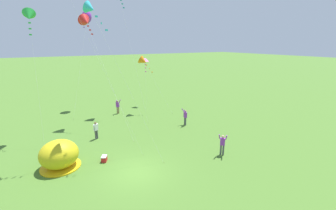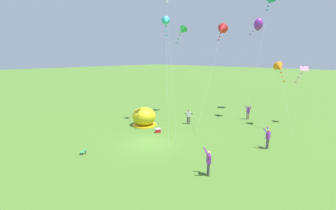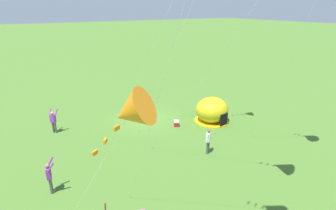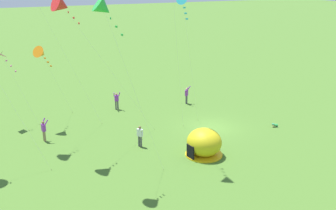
{
  "view_description": "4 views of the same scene",
  "coord_description": "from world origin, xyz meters",
  "px_view_note": "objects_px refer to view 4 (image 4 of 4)",
  "views": [
    {
      "loc": [
        -5.15,
        -13.27,
        8.9
      ],
      "look_at": [
        3.61,
        1.79,
        4.01
      ],
      "focal_mm": 24.0,
      "sensor_mm": 36.0,
      "label": 1
    },
    {
      "loc": [
        14.29,
        -13.04,
        7.78
      ],
      "look_at": [
        -0.11,
        2.62,
        3.17
      ],
      "focal_mm": 24.0,
      "sensor_mm": 36.0,
      "label": 2
    },
    {
      "loc": [
        8.91,
        18.73,
        9.07
      ],
      "look_at": [
        -0.45,
        3.25,
        2.22
      ],
      "focal_mm": 28.0,
      "sensor_mm": 36.0,
      "label": 3
    },
    {
      "loc": [
        -27.85,
        17.28,
        12.93
      ],
      "look_at": [
        -0.96,
        4.72,
        3.06
      ],
      "focal_mm": 42.0,
      "sensor_mm": 36.0,
      "label": 4
    }
  ],
  "objects_px": {
    "popup_tent": "(204,143)",
    "cooler_box": "(194,136)",
    "person_far_back": "(117,100)",
    "kite_green": "(104,8)",
    "kite_orange": "(41,53)",
    "kite_pink": "(4,58)",
    "person_center_field": "(44,130)",
    "kite_red": "(62,5)",
    "person_watching_sky": "(140,135)",
    "person_arms_raised": "(187,95)",
    "kite_cyan": "(183,1)",
    "toddler_crawling": "(275,125)"
  },
  "relations": [
    {
      "from": "kite_orange",
      "to": "kite_cyan",
      "type": "xyz_separation_m",
      "value": [
        -7.99,
        -9.35,
        4.51
      ]
    },
    {
      "from": "popup_tent",
      "to": "kite_cyan",
      "type": "distance_m",
      "value": 10.61
    },
    {
      "from": "kite_orange",
      "to": "kite_pink",
      "type": "bearing_deg",
      "value": 61.04
    },
    {
      "from": "kite_cyan",
      "to": "person_center_field",
      "type": "bearing_deg",
      "value": 65.68
    },
    {
      "from": "person_center_field",
      "to": "kite_orange",
      "type": "xyz_separation_m",
      "value": [
        3.4,
        -0.82,
        5.6
      ]
    },
    {
      "from": "person_center_field",
      "to": "kite_green",
      "type": "xyz_separation_m",
      "value": [
        -8.31,
        -3.11,
        10.08
      ]
    },
    {
      "from": "person_arms_raised",
      "to": "toddler_crawling",
      "type": "bearing_deg",
      "value": -156.52
    },
    {
      "from": "toddler_crawling",
      "to": "kite_green",
      "type": "xyz_separation_m",
      "value": [
        -2.83,
        15.98,
        10.9
      ]
    },
    {
      "from": "popup_tent",
      "to": "kite_cyan",
      "type": "xyz_separation_m",
      "value": [
        3.19,
        0.29,
        10.11
      ]
    },
    {
      "from": "person_far_back",
      "to": "kite_orange",
      "type": "height_order",
      "value": "kite_orange"
    },
    {
      "from": "toddler_crawling",
      "to": "kite_pink",
      "type": "xyz_separation_m",
      "value": [
        10.5,
        21.2,
        5.96
      ]
    },
    {
      "from": "person_arms_raised",
      "to": "kite_cyan",
      "type": "xyz_separation_m",
      "value": [
        -8.4,
        4.89,
        10.11
      ]
    },
    {
      "from": "popup_tent",
      "to": "kite_red",
      "type": "height_order",
      "value": "kite_red"
    },
    {
      "from": "kite_orange",
      "to": "kite_cyan",
      "type": "distance_m",
      "value": 13.1
    },
    {
      "from": "person_far_back",
      "to": "kite_pink",
      "type": "bearing_deg",
      "value": 90.56
    },
    {
      "from": "kite_orange",
      "to": "kite_green",
      "type": "xyz_separation_m",
      "value": [
        -11.7,
        -2.29,
        4.48
      ]
    },
    {
      "from": "toddler_crawling",
      "to": "kite_green",
      "type": "bearing_deg",
      "value": 100.03
    },
    {
      "from": "person_watching_sky",
      "to": "kite_red",
      "type": "distance_m",
      "value": 11.23
    },
    {
      "from": "popup_tent",
      "to": "person_center_field",
      "type": "height_order",
      "value": "popup_tent"
    },
    {
      "from": "person_far_back",
      "to": "kite_green",
      "type": "relative_size",
      "value": 0.16
    },
    {
      "from": "cooler_box",
      "to": "person_far_back",
      "type": "height_order",
      "value": "person_far_back"
    },
    {
      "from": "toddler_crawling",
      "to": "popup_tent",
      "type": "bearing_deg",
      "value": 104.93
    },
    {
      "from": "person_arms_raised",
      "to": "kite_cyan",
      "type": "height_order",
      "value": "kite_cyan"
    },
    {
      "from": "person_center_field",
      "to": "kite_orange",
      "type": "distance_m",
      "value": 6.6
    },
    {
      "from": "person_center_field",
      "to": "person_arms_raised",
      "type": "bearing_deg",
      "value": -75.83
    },
    {
      "from": "kite_pink",
      "to": "kite_orange",
      "type": "bearing_deg",
      "value": -118.96
    },
    {
      "from": "cooler_box",
      "to": "person_watching_sky",
      "type": "height_order",
      "value": "person_watching_sky"
    },
    {
      "from": "person_watching_sky",
      "to": "kite_green",
      "type": "bearing_deg",
      "value": 138.43
    },
    {
      "from": "kite_orange",
      "to": "kite_pink",
      "type": "distance_m",
      "value": 3.38
    },
    {
      "from": "cooler_box",
      "to": "person_watching_sky",
      "type": "bearing_deg",
      "value": 83.92
    },
    {
      "from": "person_center_field",
      "to": "kite_cyan",
      "type": "bearing_deg",
      "value": -114.32
    },
    {
      "from": "cooler_box",
      "to": "person_center_field",
      "type": "height_order",
      "value": "person_center_field"
    },
    {
      "from": "person_center_field",
      "to": "kite_red",
      "type": "height_order",
      "value": "kite_red"
    },
    {
      "from": "toddler_crawling",
      "to": "kite_orange",
      "type": "xyz_separation_m",
      "value": [
        8.88,
        18.27,
        6.42
      ]
    },
    {
      "from": "person_center_field",
      "to": "kite_red",
      "type": "bearing_deg",
      "value": -153.46
    },
    {
      "from": "toddler_crawling",
      "to": "person_center_field",
      "type": "height_order",
      "value": "person_center_field"
    },
    {
      "from": "kite_orange",
      "to": "kite_pink",
      "type": "relative_size",
      "value": 1.08
    },
    {
      "from": "popup_tent",
      "to": "person_center_field",
      "type": "distance_m",
      "value": 13.04
    },
    {
      "from": "person_watching_sky",
      "to": "person_arms_raised",
      "type": "xyz_separation_m",
      "value": [
        8.09,
        -8.38,
        0.03
      ]
    },
    {
      "from": "popup_tent",
      "to": "kite_green",
      "type": "height_order",
      "value": "kite_green"
    },
    {
      "from": "kite_pink",
      "to": "kite_cyan",
      "type": "height_order",
      "value": "kite_cyan"
    },
    {
      "from": "toddler_crawling",
      "to": "kite_cyan",
      "type": "distance_m",
      "value": 14.13
    },
    {
      "from": "person_center_field",
      "to": "kite_green",
      "type": "distance_m",
      "value": 13.43
    },
    {
      "from": "kite_orange",
      "to": "kite_green",
      "type": "bearing_deg",
      "value": -168.91
    },
    {
      "from": "person_far_back",
      "to": "kite_red",
      "type": "bearing_deg",
      "value": 143.82
    },
    {
      "from": "popup_tent",
      "to": "person_arms_raised",
      "type": "height_order",
      "value": "popup_tent"
    },
    {
      "from": "person_far_back",
      "to": "person_watching_sky",
      "type": "xyz_separation_m",
      "value": [
        -9.4,
        1.14,
        -0.03
      ]
    },
    {
      "from": "person_arms_raised",
      "to": "kite_pink",
      "type": "height_order",
      "value": "kite_pink"
    },
    {
      "from": "cooler_box",
      "to": "kite_red",
      "type": "xyz_separation_m",
      "value": [
        1.46,
        9.59,
        10.74
      ]
    },
    {
      "from": "popup_tent",
      "to": "cooler_box",
      "type": "distance_m",
      "value": 3.2
    }
  ]
}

